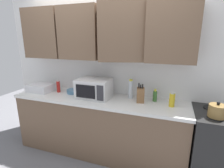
# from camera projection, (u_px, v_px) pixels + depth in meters

# --- Properties ---
(wall_back_with_cabinets) EXTENTS (3.45, 0.50, 2.60)m
(wall_back_with_cabinets) POSITION_uv_depth(u_px,v_px,m) (103.00, 50.00, 2.57)
(wall_back_with_cabinets) COLOR white
(wall_back_with_cabinets) RESTS_ON ground_plane
(counter_run) EXTENTS (2.58, 0.63, 0.90)m
(counter_run) POSITION_uv_depth(u_px,v_px,m) (99.00, 125.00, 2.65)
(counter_run) COLOR brown
(counter_run) RESTS_ON ground_plane
(stove_range) EXTENTS (0.76, 0.64, 0.91)m
(stove_range) POSITION_uv_depth(u_px,v_px,m) (224.00, 149.00, 2.10)
(stove_range) COLOR black
(stove_range) RESTS_ON ground_plane
(kettle) EXTENTS (0.18, 0.18, 0.18)m
(kettle) POSITION_uv_depth(u_px,v_px,m) (217.00, 111.00, 1.89)
(kettle) COLOR olive
(kettle) RESTS_ON stove_range
(microwave) EXTENTS (0.48, 0.37, 0.28)m
(microwave) POSITION_uv_depth(u_px,v_px,m) (94.00, 88.00, 2.53)
(microwave) COLOR silver
(microwave) RESTS_ON counter_run
(dish_rack) EXTENTS (0.38, 0.30, 0.12)m
(dish_rack) POSITION_uv_depth(u_px,v_px,m) (41.00, 88.00, 2.85)
(dish_rack) COLOR silver
(dish_rack) RESTS_ON counter_run
(knife_block) EXTENTS (0.12, 0.14, 0.27)m
(knife_block) POSITION_uv_depth(u_px,v_px,m) (140.00, 95.00, 2.35)
(knife_block) COLOR brown
(knife_block) RESTS_ON counter_run
(bottle_yellow_mustard) EXTENTS (0.07, 0.07, 0.19)m
(bottle_yellow_mustard) POSITION_uv_depth(u_px,v_px,m) (172.00, 100.00, 2.20)
(bottle_yellow_mustard) COLOR gold
(bottle_yellow_mustard) RESTS_ON counter_run
(bottle_clear_tall) EXTENTS (0.07, 0.07, 0.28)m
(bottle_clear_tall) POSITION_uv_depth(u_px,v_px,m) (131.00, 89.00, 2.51)
(bottle_clear_tall) COLOR silver
(bottle_clear_tall) RESTS_ON counter_run
(bottle_red_sauce) EXTENTS (0.05, 0.05, 0.21)m
(bottle_red_sauce) POSITION_uv_depth(u_px,v_px,m) (58.00, 86.00, 2.79)
(bottle_red_sauce) COLOR red
(bottle_red_sauce) RESTS_ON counter_run
(bottle_green_oil) EXTENTS (0.06, 0.06, 0.18)m
(bottle_green_oil) POSITION_uv_depth(u_px,v_px,m) (155.00, 96.00, 2.39)
(bottle_green_oil) COLOR #386B2D
(bottle_green_oil) RESTS_ON counter_run
(bowl_ceramic_small) EXTENTS (0.20, 0.20, 0.06)m
(bowl_ceramic_small) POSITION_uv_depth(u_px,v_px,m) (73.00, 91.00, 2.76)
(bowl_ceramic_small) COLOR teal
(bowl_ceramic_small) RESTS_ON counter_run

